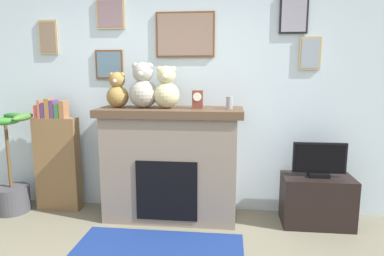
# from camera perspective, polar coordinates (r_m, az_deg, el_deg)

# --- Properties ---
(back_wall) EXTENTS (5.20, 0.15, 2.60)m
(back_wall) POSITION_cam_1_polar(r_m,az_deg,el_deg) (3.88, -2.67, 5.45)
(back_wall) COLOR silver
(back_wall) RESTS_ON ground_plane
(fireplace) EXTENTS (1.51, 0.60, 1.20)m
(fireplace) POSITION_cam_1_polar(r_m,az_deg,el_deg) (3.68, -3.56, -5.88)
(fireplace) COLOR gray
(fireplace) RESTS_ON ground_plane
(bookshelf) EXTENTS (0.49, 0.16, 1.29)m
(bookshelf) POSITION_cam_1_polar(r_m,az_deg,el_deg) (4.18, -21.67, -4.95)
(bookshelf) COLOR brown
(bookshelf) RESTS_ON ground_plane
(potted_plant) EXTENTS (0.55, 0.55, 1.16)m
(potted_plant) POSITION_cam_1_polar(r_m,az_deg,el_deg) (4.36, -28.16, -7.48)
(potted_plant) COLOR #3F3F44
(potted_plant) RESTS_ON ground_plane
(tv_stand) EXTENTS (0.70, 0.40, 0.52)m
(tv_stand) POSITION_cam_1_polar(r_m,az_deg,el_deg) (3.82, 20.21, -11.37)
(tv_stand) COLOR black
(tv_stand) RESTS_ON ground_plane
(television) EXTENTS (0.53, 0.14, 0.36)m
(television) POSITION_cam_1_polar(r_m,az_deg,el_deg) (3.69, 20.60, -5.16)
(television) COLOR black
(television) RESTS_ON tv_stand
(candle_jar) EXTENTS (0.07, 0.07, 0.13)m
(candle_jar) POSITION_cam_1_polar(r_m,az_deg,el_deg) (3.49, 6.31, 4.24)
(candle_jar) COLOR gray
(candle_jar) RESTS_ON fireplace
(mantel_clock) EXTENTS (0.11, 0.08, 0.19)m
(mantel_clock) POSITION_cam_1_polar(r_m,az_deg,el_deg) (3.50, 0.95, 4.83)
(mantel_clock) COLOR brown
(mantel_clock) RESTS_ON fireplace
(teddy_bear_tan) EXTENTS (0.23, 0.23, 0.37)m
(teddy_bear_tan) POSITION_cam_1_polar(r_m,az_deg,el_deg) (3.68, -12.41, 5.98)
(teddy_bear_tan) COLOR olive
(teddy_bear_tan) RESTS_ON fireplace
(teddy_bear_cream) EXTENTS (0.29, 0.29, 0.47)m
(teddy_bear_cream) POSITION_cam_1_polar(r_m,az_deg,el_deg) (3.59, -8.21, 6.75)
(teddy_bear_cream) COLOR #A2A094
(teddy_bear_cream) RESTS_ON fireplace
(teddy_bear_grey) EXTENTS (0.27, 0.27, 0.44)m
(teddy_bear_grey) POSITION_cam_1_polar(r_m,az_deg,el_deg) (3.54, -4.31, 6.51)
(teddy_bear_grey) COLOR #BEBA8D
(teddy_bear_grey) RESTS_ON fireplace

